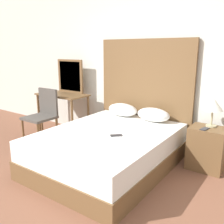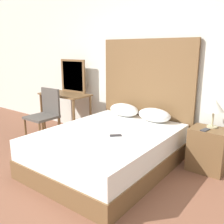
{
  "view_description": "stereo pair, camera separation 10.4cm",
  "coord_description": "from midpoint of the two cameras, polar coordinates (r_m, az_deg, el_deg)",
  "views": [
    {
      "loc": [
        1.77,
        -1.35,
        1.57
      ],
      "look_at": [
        -0.09,
        1.3,
        0.75
      ],
      "focal_mm": 40.0,
      "sensor_mm": 36.0,
      "label": 1
    },
    {
      "loc": [
        1.85,
        -1.29,
        1.57
      ],
      "look_at": [
        -0.09,
        1.3,
        0.75
      ],
      "focal_mm": 40.0,
      "sensor_mm": 36.0,
      "label": 2
    }
  ],
  "objects": [
    {
      "name": "ground_plane",
      "position": [
        2.73,
        -14.89,
        -21.44
      ],
      "size": [
        16.0,
        16.0,
        0.0
      ],
      "primitive_type": "plane",
      "color": "brown"
    },
    {
      "name": "wall_back",
      "position": [
        4.04,
        10.46,
        10.82
      ],
      "size": [
        10.0,
        0.06,
        2.7
      ],
      "color": "silver",
      "rests_on": "ground_plane"
    },
    {
      "name": "bed",
      "position": [
        3.42,
        -0.12,
        -8.55
      ],
      "size": [
        1.53,
        1.97,
        0.5
      ],
      "color": "brown",
      "rests_on": "ground_plane"
    },
    {
      "name": "headboard",
      "position": [
        4.07,
        8.5,
        4.02
      ],
      "size": [
        1.61,
        0.05,
        1.73
      ],
      "color": "brown",
      "rests_on": "ground_plane"
    },
    {
      "name": "pillow_left",
      "position": [
        4.08,
        3.5,
        0.48
      ],
      "size": [
        0.51,
        0.28,
        0.21
      ],
      "color": "white",
      "rests_on": "bed"
    },
    {
      "name": "pillow_right",
      "position": [
        3.81,
        10.42,
        -0.71
      ],
      "size": [
        0.51,
        0.28,
        0.21
      ],
      "color": "white",
      "rests_on": "bed"
    },
    {
      "name": "phone_on_bed",
      "position": [
        3.18,
        1.78,
        -5.37
      ],
      "size": [
        0.16,
        0.15,
        0.01
      ],
      "color": "#232328",
      "rests_on": "bed"
    },
    {
      "name": "nightstand",
      "position": [
        3.56,
        21.79,
        -7.99
      ],
      "size": [
        0.46,
        0.37,
        0.58
      ],
      "color": "brown",
      "rests_on": "ground_plane"
    },
    {
      "name": "table_lamp",
      "position": [
        3.46,
        23.13,
        1.34
      ],
      "size": [
        0.26,
        0.26,
        0.39
      ],
      "color": "tan",
      "rests_on": "nightstand"
    },
    {
      "name": "phone_on_nightstand",
      "position": [
        3.39,
        21.36,
        -3.81
      ],
      "size": [
        0.09,
        0.16,
        0.01
      ],
      "color": "#232328",
      "rests_on": "nightstand"
    },
    {
      "name": "vanity_desk",
      "position": [
        4.74,
        -10.05,
        2.52
      ],
      "size": [
        0.96,
        0.51,
        0.77
      ],
      "color": "brown",
      "rests_on": "ground_plane"
    },
    {
      "name": "vanity_mirror",
      "position": [
        4.82,
        -8.31,
        8.15
      ],
      "size": [
        0.61,
        0.03,
        0.62
      ],
      "color": "brown",
      "rests_on": "vanity_desk"
    },
    {
      "name": "chair",
      "position": [
        4.44,
        -14.29,
        0.05
      ],
      "size": [
        0.46,
        0.46,
        0.91
      ],
      "color": "#4C4742",
      "rests_on": "ground_plane"
    }
  ]
}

